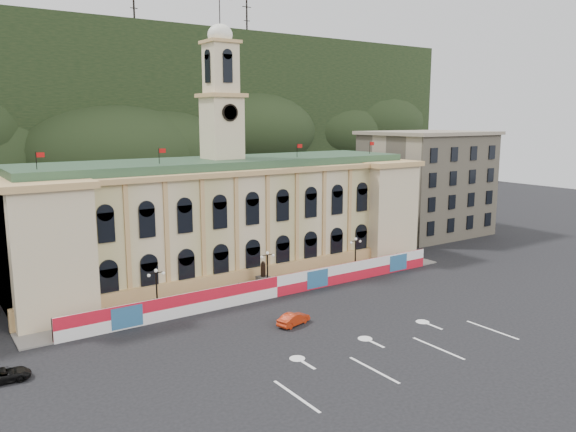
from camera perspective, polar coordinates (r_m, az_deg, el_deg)
ground at (r=56.00m, az=7.48°, el=-12.09°), size 260.00×260.00×0.00m
lane_markings at (r=52.69m, az=11.21°, el=-13.65°), size 26.00×10.00×0.02m
hill_ridge at (r=164.20m, az=-22.37°, el=8.68°), size 230.00×80.00×64.00m
city_hall at (r=75.87m, az=-6.42°, el=-0.06°), size 56.20×17.60×37.10m
side_building_right at (r=104.99m, az=13.87°, el=3.29°), size 21.00×17.00×18.60m
hoarding_fence at (r=66.89m, az=-1.15°, el=-7.17°), size 50.00×0.44×2.50m
pavement at (r=69.37m, az=-2.42°, el=-7.56°), size 56.00×5.50×0.16m
statue at (r=69.25m, az=-2.53°, el=-6.64°), size 1.40×1.40×3.72m
lamp_left at (r=61.88m, az=-13.20°, el=-7.10°), size 1.96×0.44×5.15m
lamp_center at (r=67.92m, az=-2.10°, el=-5.31°), size 1.96×0.44×5.15m
lamp_right at (r=76.08m, az=6.87°, el=-3.71°), size 1.96×0.44×5.15m
red_sedan at (r=58.33m, az=0.57°, el=-10.42°), size 3.29×4.55×1.27m
black_suv at (r=52.05m, az=-26.91°, el=-14.21°), size 2.60×4.39×1.13m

